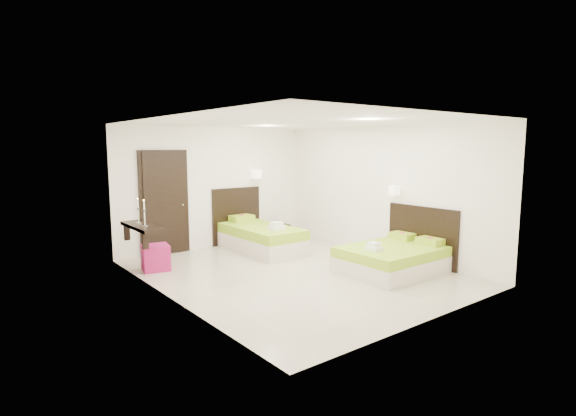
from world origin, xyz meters
TOP-DOWN VIEW (x-y plane):
  - floor at (0.00, 0.00)m, footprint 5.50×5.50m
  - bed_single at (0.50, 1.82)m, footprint 1.22×2.03m
  - bed_double at (1.45, -1.02)m, footprint 1.75×1.49m
  - nightstand at (1.54, 2.46)m, footprint 0.43×0.38m
  - ottoman at (-1.83, 1.65)m, footprint 0.53×0.53m
  - door at (-1.20, 2.70)m, footprint 1.02×0.15m
  - console_shelf at (-2.08, 1.60)m, footprint 0.35×1.20m

SIDE VIEW (x-z plane):
  - floor at x=0.00m, z-range 0.00..0.00m
  - nightstand at x=1.54m, z-range 0.00..0.36m
  - ottoman at x=-1.83m, z-range 0.00..0.45m
  - bed_double at x=1.45m, z-range -0.46..0.98m
  - bed_single at x=0.50m, z-range -0.53..1.14m
  - console_shelf at x=-2.08m, z-range 0.42..1.21m
  - door at x=-1.20m, z-range -0.02..2.12m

